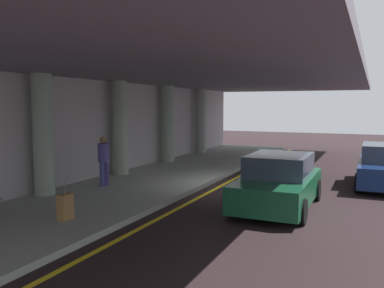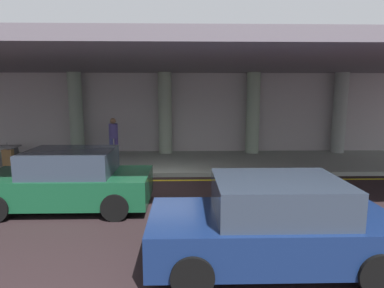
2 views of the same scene
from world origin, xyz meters
The scene contains 12 objects.
ground_plane centered at (0.00, 0.00, 0.00)m, with size 60.00×60.00×0.00m, color black.
sidewalk centered at (0.00, 3.10, 0.07)m, with size 26.00×4.20×0.15m, color #9AA499.
lane_stripe_yellow centered at (0.00, 0.59, 0.00)m, with size 26.00×0.14×0.01m, color yellow.
support_column_far_left centered at (-4.00, 4.76, 1.97)m, with size 0.61×0.61×3.65m, color #94A893.
support_column_left_mid centered at (0.00, 4.76, 1.97)m, with size 0.61×0.61×3.65m, color #99A892.
support_column_center centered at (4.00, 4.76, 1.97)m, with size 0.61×0.61×3.65m, color #96A992.
support_column_right_mid centered at (8.00, 4.76, 1.97)m, with size 0.61×0.61×3.65m, color #969D97.
ceiling_overhang centered at (0.00, 2.60, 3.95)m, with size 28.00×13.20×0.30m, color slate.
terminal_back_wall centered at (0.00, 5.35, 1.90)m, with size 26.00×0.30×3.80m, color #B4ADAE.
car_dark_green centered at (-2.05, -1.93, 0.71)m, with size 4.10×1.92×1.50m.
traveler_with_luggage centered at (-2.18, 3.92, 1.11)m, with size 0.38×0.38×1.68m.
suitcase_upright_primary centered at (-5.84, 2.30, 0.46)m, with size 0.36×0.22×0.90m.
Camera 1 is at (-13.05, -4.28, 2.86)m, focal length 37.44 mm.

